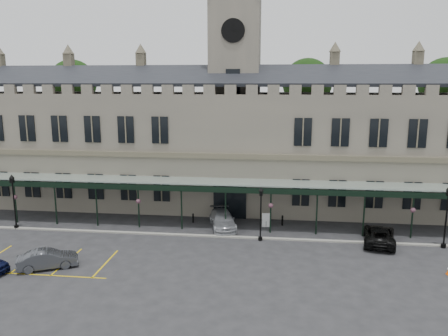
# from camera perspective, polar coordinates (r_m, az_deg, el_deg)

# --- Properties ---
(ground) EXTENTS (140.00, 140.00, 0.00)m
(ground) POSITION_cam_1_polar(r_m,az_deg,el_deg) (33.04, -1.24, -12.32)
(ground) COLOR #262729
(station_building) EXTENTS (60.00, 10.36, 17.30)m
(station_building) POSITION_cam_1_polar(r_m,az_deg,el_deg) (46.58, 1.42, 2.93)
(station_building) COLOR #686257
(station_building) RESTS_ON ground
(clock_tower) EXTENTS (5.60, 5.60, 24.80)m
(clock_tower) POSITION_cam_1_polar(r_m,az_deg,el_deg) (46.18, 1.47, 11.13)
(clock_tower) COLOR #686257
(clock_tower) RESTS_ON ground
(canopy) EXTENTS (50.00, 4.10, 4.30)m
(canopy) POSITION_cam_1_polar(r_m,az_deg,el_deg) (39.21, 0.25, -4.75)
(canopy) COLOR #8C9E93
(canopy) RESTS_ON ground
(kerb) EXTENTS (60.00, 0.40, 0.12)m
(kerb) POSITION_cam_1_polar(r_m,az_deg,el_deg) (38.08, -0.09, -8.95)
(kerb) COLOR gray
(kerb) RESTS_ON ground
(parking_markings) EXTENTS (16.00, 6.00, 0.01)m
(parking_markings) POSITION_cam_1_polar(r_m,az_deg,el_deg) (36.31, -24.51, -11.15)
(parking_markings) COLOR gold
(parking_markings) RESTS_ON ground
(tree_behind_left) EXTENTS (6.00, 6.00, 16.00)m
(tree_behind_left) POSITION_cam_1_polar(r_m,az_deg,el_deg) (60.92, -19.12, 10.28)
(tree_behind_left) COLOR #332314
(tree_behind_left) RESTS_ON ground
(tree_behind_mid) EXTENTS (6.00, 6.00, 16.00)m
(tree_behind_mid) POSITION_cam_1_polar(r_m,az_deg,el_deg) (55.12, 10.81, 10.65)
(tree_behind_mid) COLOR #332314
(tree_behind_mid) RESTS_ON ground
(tree_behind_right) EXTENTS (6.00, 6.00, 16.00)m
(tree_behind_right) POSITION_cam_1_polar(r_m,az_deg,el_deg) (58.44, 26.89, 9.68)
(tree_behind_right) COLOR #332314
(tree_behind_right) RESTS_ON ground
(lamp_post_left) EXTENTS (0.48, 0.48, 5.07)m
(lamp_post_left) POSITION_cam_1_polar(r_m,az_deg,el_deg) (43.63, -25.79, -3.42)
(lamp_post_left) COLOR black
(lamp_post_left) RESTS_ON ground
(lamp_post_mid) EXTENTS (0.44, 0.44, 4.62)m
(lamp_post_mid) POSITION_cam_1_polar(r_m,az_deg,el_deg) (36.64, 4.83, -5.39)
(lamp_post_mid) COLOR black
(lamp_post_mid) RESTS_ON ground
(lamp_post_right) EXTENTS (0.48, 0.48, 5.12)m
(lamp_post_right) POSITION_cam_1_polar(r_m,az_deg,el_deg) (39.11, 27.10, -5.09)
(lamp_post_right) COLOR black
(lamp_post_right) RESTS_ON ground
(sign_board) EXTENTS (0.76, 0.22, 1.32)m
(sign_board) POSITION_cam_1_polar(r_m,az_deg,el_deg) (40.64, 5.52, -6.81)
(sign_board) COLOR black
(sign_board) RESTS_ON ground
(bollard_left) EXTENTS (0.15, 0.15, 0.87)m
(bollard_left) POSITION_cam_1_polar(r_m,az_deg,el_deg) (41.90, -4.06, -6.53)
(bollard_left) COLOR black
(bollard_left) RESTS_ON ground
(bollard_right) EXTENTS (0.17, 0.17, 0.95)m
(bollard_right) POSITION_cam_1_polar(r_m,az_deg,el_deg) (41.31, 7.63, -6.81)
(bollard_right) COLOR black
(bollard_right) RESTS_ON ground
(car_left_b) EXTENTS (4.35, 3.16, 1.37)m
(car_left_b) POSITION_cam_1_polar(r_m,az_deg,el_deg) (34.38, -22.04, -10.98)
(car_left_b) COLOR #393C41
(car_left_b) RESTS_ON ground
(car_taxi) EXTENTS (3.30, 5.47, 1.48)m
(car_taxi) POSITION_cam_1_polar(r_m,az_deg,el_deg) (40.25, -0.18, -6.79)
(car_taxi) COLOR #A5A7AD
(car_taxi) RESTS_ON ground
(car_van) EXTENTS (3.35, 5.56, 1.45)m
(car_van) POSITION_cam_1_polar(r_m,az_deg,el_deg) (38.70, 19.62, -8.25)
(car_van) COLOR black
(car_van) RESTS_ON ground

